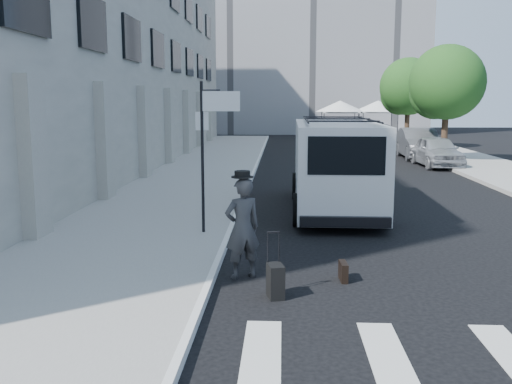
# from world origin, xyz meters

# --- Properties ---
(ground) EXTENTS (120.00, 120.00, 0.00)m
(ground) POSITION_xyz_m (0.00, 0.00, 0.00)
(ground) COLOR black
(ground) RESTS_ON ground
(sidewalk_left) EXTENTS (4.50, 48.00, 0.15)m
(sidewalk_left) POSITION_xyz_m (-4.25, 16.00, 0.07)
(sidewalk_left) COLOR gray
(sidewalk_left) RESTS_ON ground
(sidewalk_right) EXTENTS (4.00, 56.00, 0.15)m
(sidewalk_right) POSITION_xyz_m (9.00, 20.00, 0.07)
(sidewalk_right) COLOR gray
(sidewalk_right) RESTS_ON ground
(building_left) EXTENTS (10.00, 44.00, 12.00)m
(building_left) POSITION_xyz_m (-11.50, 18.00, 6.00)
(building_left) COLOR gray
(building_left) RESTS_ON ground
(building_far) EXTENTS (22.00, 12.00, 25.00)m
(building_far) POSITION_xyz_m (2.00, 50.00, 12.50)
(building_far) COLOR slate
(building_far) RESTS_ON ground
(sign_pole) EXTENTS (1.03, 0.07, 3.50)m
(sign_pole) POSITION_xyz_m (-2.36, 3.20, 2.65)
(sign_pole) COLOR black
(sign_pole) RESTS_ON sidewalk_left
(tree_near) EXTENTS (3.80, 3.83, 6.03)m
(tree_near) POSITION_xyz_m (7.50, 20.15, 3.97)
(tree_near) COLOR black
(tree_near) RESTS_ON ground
(tree_far) EXTENTS (3.80, 3.83, 6.03)m
(tree_far) POSITION_xyz_m (7.50, 29.15, 3.97)
(tree_far) COLOR black
(tree_far) RESTS_ON ground
(tent_left) EXTENTS (4.00, 4.00, 3.20)m
(tent_left) POSITION_xyz_m (4.00, 38.00, 2.71)
(tent_left) COLOR black
(tent_left) RESTS_ON ground
(tent_right) EXTENTS (4.00, 4.00, 3.20)m
(tent_right) POSITION_xyz_m (7.20, 38.50, 2.71)
(tent_right) COLOR black
(tent_right) RESTS_ON ground
(businessman) EXTENTS (0.80, 0.70, 1.86)m
(businessman) POSITION_xyz_m (-1.47, 0.20, 0.93)
(businessman) COLOR #323235
(businessman) RESTS_ON ground
(briefcase) EXTENTS (0.14, 0.45, 0.34)m
(briefcase) POSITION_xyz_m (0.36, 0.11, 0.17)
(briefcase) COLOR black
(briefcase) RESTS_ON ground
(suitcase) EXTENTS (0.32, 0.43, 1.08)m
(suitcase) POSITION_xyz_m (-0.85, -0.84, 0.29)
(suitcase) COLOR black
(suitcase) RESTS_ON ground
(cargo_van) EXTENTS (2.55, 6.99, 2.59)m
(cargo_van) POSITION_xyz_m (0.80, 6.85, 1.33)
(cargo_van) COLOR silver
(cargo_van) RESTS_ON ground
(parked_car_a) EXTENTS (1.95, 4.51, 1.52)m
(parked_car_a) POSITION_xyz_m (6.80, 18.36, 0.76)
(parked_car_a) COLOR #9DA0A4
(parked_car_a) RESTS_ON ground
(parked_car_b) EXTENTS (1.99, 5.20, 1.69)m
(parked_car_b) POSITION_xyz_m (6.80, 22.15, 0.85)
(parked_car_b) COLOR #505257
(parked_car_b) RESTS_ON ground
(parked_car_c) EXTENTS (2.38, 5.07, 1.43)m
(parked_car_c) POSITION_xyz_m (6.80, 34.02, 0.72)
(parked_car_c) COLOR #9A9EA1
(parked_car_c) RESTS_ON ground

